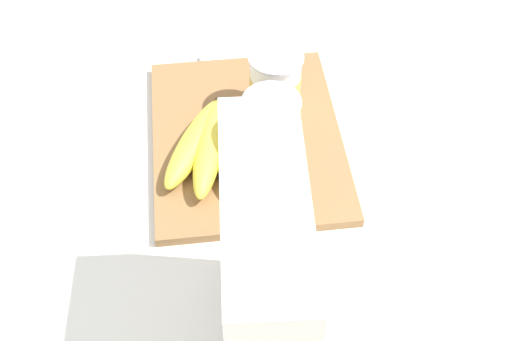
% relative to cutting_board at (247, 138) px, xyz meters
% --- Properties ---
extents(ground_plane, '(2.40, 2.40, 0.00)m').
position_rel_cutting_board_xyz_m(ground_plane, '(0.00, 0.00, -0.01)').
color(ground_plane, white).
extents(cutting_board, '(0.32, 0.25, 0.01)m').
position_rel_cutting_board_xyz_m(cutting_board, '(0.00, 0.00, 0.00)').
color(cutting_board, olive).
rests_on(cutting_board, ground_plane).
extents(cereal_box, '(0.21, 0.08, 0.28)m').
position_rel_cutting_board_xyz_m(cereal_box, '(0.30, -0.02, 0.13)').
color(cereal_box, white).
rests_on(cereal_box, ground_plane).
extents(yogurt_cup_front, '(0.07, 0.07, 0.10)m').
position_rel_cutting_board_xyz_m(yogurt_cup_front, '(-0.04, 0.04, 0.06)').
color(yogurt_cup_front, white).
rests_on(yogurt_cup_front, cutting_board).
extents(yogurt_cup_back, '(0.07, 0.07, 0.10)m').
position_rel_cutting_board_xyz_m(yogurt_cup_back, '(0.04, 0.03, 0.05)').
color(yogurt_cup_back, white).
rests_on(yogurt_cup_back, cutting_board).
extents(banana_bunch, '(0.18, 0.12, 0.04)m').
position_rel_cutting_board_xyz_m(banana_bunch, '(0.03, -0.05, 0.02)').
color(banana_bunch, yellow).
rests_on(banana_bunch, cutting_board).
extents(spoon, '(0.12, 0.09, 0.01)m').
position_rel_cutting_board_xyz_m(spoon, '(-0.20, -0.02, -0.00)').
color(spoon, silver).
rests_on(spoon, ground_plane).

